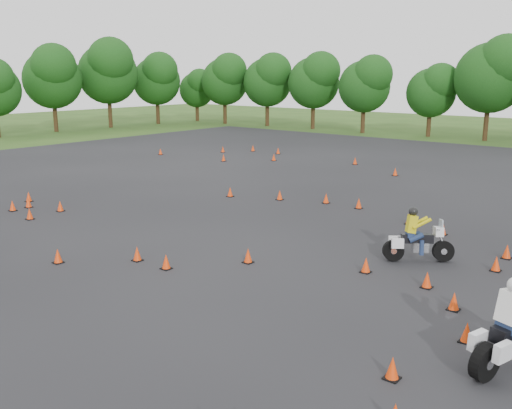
{
  "coord_description": "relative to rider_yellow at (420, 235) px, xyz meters",
  "views": [
    {
      "loc": [
        12.9,
        -11.84,
        5.92
      ],
      "look_at": [
        0.0,
        4.0,
        1.2
      ],
      "focal_mm": 40.0,
      "sensor_mm": 36.0,
      "label": 1
    }
  ],
  "objects": [
    {
      "name": "traffic_cones",
      "position": [
        -5.34,
        1.06,
        -0.65
      ],
      "size": [
        36.08,
        32.47,
        0.45
      ],
      "color": "#EC3B09",
      "rests_on": "asphalt_pad"
    },
    {
      "name": "rider_yellow",
      "position": [
        0.0,
        0.0,
        0.0
      ],
      "size": [
        2.23,
        1.92,
        1.75
      ],
      "primitive_type": null,
      "rotation": [
        0.0,
        0.0,
        0.65
      ],
      "color": "gold",
      "rests_on": "ground"
    },
    {
      "name": "ground",
      "position": [
        -5.93,
        -4.98,
        -0.88
      ],
      "size": [
        140.0,
        140.0,
        0.0
      ],
      "primitive_type": "plane",
      "color": "#2D5119",
      "rests_on": "ground"
    },
    {
      "name": "asphalt_pad",
      "position": [
        -5.93,
        1.02,
        -0.87
      ],
      "size": [
        62.0,
        62.0,
        0.0
      ],
      "primitive_type": "plane",
      "color": "black",
      "rests_on": "ground"
    }
  ]
}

